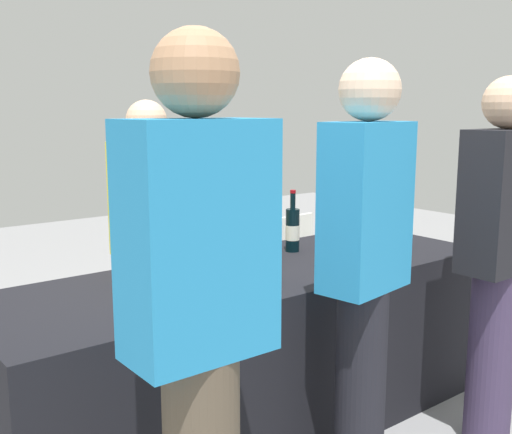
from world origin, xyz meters
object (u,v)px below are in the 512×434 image
(guest_0, at_px, (199,323))
(wine_bottle_0, at_px, (141,256))
(server_pouring, at_px, (150,238))
(guest_1, at_px, (364,263))
(wine_glass_0, at_px, (248,264))
(wine_glass_2, at_px, (395,228))
(menu_board, at_px, (290,267))
(wine_glass_1, at_px, (269,259))
(wine_bottle_1, at_px, (268,238))
(wine_bottle_3, at_px, (347,225))
(guest_2, at_px, (499,251))
(wine_bottle_2, at_px, (293,229))

(guest_0, bearing_deg, wine_bottle_0, 71.63)
(server_pouring, height_order, guest_1, guest_1)
(wine_glass_0, bearing_deg, guest_0, -135.99)
(wine_bottle_0, height_order, wine_glass_0, wine_bottle_0)
(wine_bottle_0, relative_size, wine_glass_2, 1.99)
(wine_glass_2, bearing_deg, menu_board, 75.34)
(guest_0, relative_size, guest_1, 1.01)
(wine_glass_1, bearing_deg, guest_0, -140.71)
(wine_bottle_1, xyz_separation_m, wine_bottle_3, (0.55, 0.00, 0.00))
(guest_1, bearing_deg, guest_0, -178.02)
(server_pouring, distance_m, guest_0, 1.59)
(wine_glass_1, bearing_deg, wine_bottle_0, 139.52)
(wine_bottle_0, bearing_deg, wine_glass_2, -11.37)
(wine_bottle_3, xyz_separation_m, guest_0, (-1.52, -0.90, 0.04))
(guest_0, bearing_deg, wine_glass_1, 39.14)
(wine_bottle_1, height_order, guest_0, guest_0)
(menu_board, bearing_deg, wine_bottle_1, -141.34)
(wine_bottle_3, height_order, guest_1, guest_1)
(wine_bottle_3, xyz_separation_m, guest_1, (-0.67, -0.73, 0.04))
(wine_bottle_1, relative_size, wine_bottle_3, 1.02)
(wine_glass_0, distance_m, wine_glass_1, 0.12)
(wine_bottle_1, height_order, menu_board, wine_bottle_1)
(wine_glass_1, xyz_separation_m, menu_board, (1.25, 1.30, -0.51))
(guest_2, bearing_deg, server_pouring, 124.17)
(server_pouring, bearing_deg, wine_glass_2, 139.91)
(wine_bottle_1, bearing_deg, guest_2, -54.71)
(wine_bottle_3, bearing_deg, wine_bottle_0, 176.98)
(wine_glass_2, bearing_deg, wine_bottle_2, 147.30)
(wine_glass_2, bearing_deg, wine_glass_1, -174.69)
(wine_bottle_2, distance_m, wine_glass_2, 0.55)
(wine_glass_0, height_order, server_pouring, server_pouring)
(wine_bottle_1, xyz_separation_m, guest_1, (-0.12, -0.73, 0.04))
(guest_0, bearing_deg, wine_glass_2, 22.29)
(wine_bottle_3, relative_size, wine_glass_1, 2.11)
(wine_bottle_2, distance_m, server_pouring, 0.75)
(wine_glass_1, bearing_deg, menu_board, 46.06)
(wine_bottle_2, bearing_deg, wine_bottle_0, -178.33)
(wine_glass_2, distance_m, server_pouring, 1.30)
(guest_0, bearing_deg, guest_2, 1.35)
(wine_bottle_3, bearing_deg, wine_glass_1, -159.23)
(menu_board, bearing_deg, guest_2, -108.35)
(wine_glass_2, bearing_deg, wine_glass_0, -174.82)
(wine_glass_2, distance_m, guest_0, 1.81)
(wine_glass_2, relative_size, guest_0, 0.09)
(wine_glass_1, bearing_deg, wine_glass_2, 5.31)
(wine_bottle_3, distance_m, wine_glass_1, 0.83)
(wine_bottle_1, distance_m, wine_bottle_3, 0.55)
(wine_glass_0, relative_size, server_pouring, 0.09)
(wine_bottle_2, xyz_separation_m, wine_glass_1, (-0.47, -0.39, -0.01))
(guest_1, xyz_separation_m, guest_2, (0.72, -0.13, -0.03))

